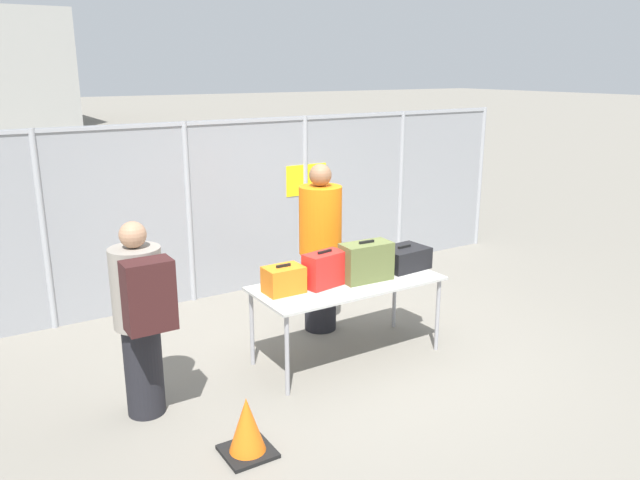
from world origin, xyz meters
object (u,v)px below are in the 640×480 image
at_px(utility_trailer, 234,212).
at_px(suitcase_red, 325,269).
at_px(inspection_table, 348,288).
at_px(suitcase_black, 404,258).
at_px(traveler_hooded, 141,314).
at_px(traffic_cone, 247,428).
at_px(suitcase_orange, 284,280).
at_px(suitcase_olive, 366,262).
at_px(security_worker_near, 320,246).

bearing_deg(utility_trailer, suitcase_red, -104.12).
bearing_deg(inspection_table, suitcase_black, 4.09).
bearing_deg(traveler_hooded, suitcase_red, 0.06).
relative_size(traveler_hooded, traffic_cone, 3.58).
xyz_separation_m(suitcase_red, utility_trailer, (1.18, 4.67, -0.50)).
relative_size(suitcase_orange, traffic_cone, 0.77).
relative_size(suitcase_orange, suitcase_olive, 0.69).
xyz_separation_m(suitcase_red, traffic_cone, (-1.29, -0.97, -0.74)).
bearing_deg(suitcase_orange, traffic_cone, -130.79).
distance_m(inspection_table, traffic_cone, 1.87).
height_order(suitcase_olive, traffic_cone, suitcase_olive).
xyz_separation_m(inspection_table, traveler_hooded, (-1.99, -0.03, 0.17)).
bearing_deg(suitcase_olive, security_worker_near, 92.89).
height_order(inspection_table, suitcase_orange, suitcase_orange).
bearing_deg(traveler_hooded, utility_trailer, 56.40).
height_order(security_worker_near, traffic_cone, security_worker_near).
xyz_separation_m(suitcase_orange, suitcase_red, (0.41, -0.04, 0.04)).
height_order(traveler_hooded, traffic_cone, traveler_hooded).
height_order(suitcase_orange, traffic_cone, suitcase_orange).
bearing_deg(traffic_cone, security_worker_near, 44.85).
relative_size(suitcase_orange, suitcase_black, 0.71).
relative_size(suitcase_orange, traveler_hooded, 0.22).
height_order(suitcase_black, traveler_hooded, traveler_hooded).
bearing_deg(suitcase_black, traffic_cone, -156.31).
relative_size(suitcase_orange, suitcase_red, 0.81).
xyz_separation_m(inspection_table, traffic_cone, (-1.53, -0.94, -0.52)).
relative_size(suitcase_olive, traveler_hooded, 0.31).
distance_m(suitcase_black, utility_trailer, 4.68).
bearing_deg(suitcase_red, traffic_cone, -143.04).
bearing_deg(suitcase_red, suitcase_black, 1.28).
bearing_deg(suitcase_red, suitcase_olive, -9.30).
bearing_deg(security_worker_near, traveler_hooded, 25.53).
relative_size(suitcase_olive, suitcase_black, 1.03).
bearing_deg(suitcase_orange, suitcase_black, -0.96).
height_order(suitcase_orange, utility_trailer, suitcase_orange).
bearing_deg(traveler_hooded, suitcase_black, -0.17).
xyz_separation_m(inspection_table, suitcase_olive, (0.19, -0.04, 0.24)).
xyz_separation_m(suitcase_black, traveler_hooded, (-2.72, -0.08, 0.01)).
relative_size(suitcase_black, security_worker_near, 0.27).
height_order(inspection_table, suitcase_black, suitcase_black).
bearing_deg(traveler_hooded, traffic_cone, -65.17).
bearing_deg(suitcase_olive, traveler_hooded, 179.72).
bearing_deg(suitcase_orange, suitcase_olive, -7.78).
distance_m(suitcase_olive, traveler_hooded, 2.18).
relative_size(inspection_table, utility_trailer, 0.46).
relative_size(suitcase_red, suitcase_olive, 0.85).
relative_size(inspection_table, suitcase_black, 3.74).
relative_size(inspection_table, suitcase_red, 4.26).
bearing_deg(traffic_cone, inspection_table, 31.54).
distance_m(suitcase_black, security_worker_near, 0.90).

